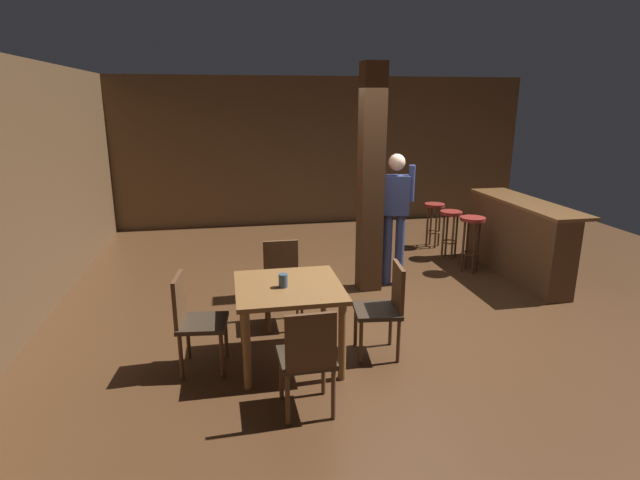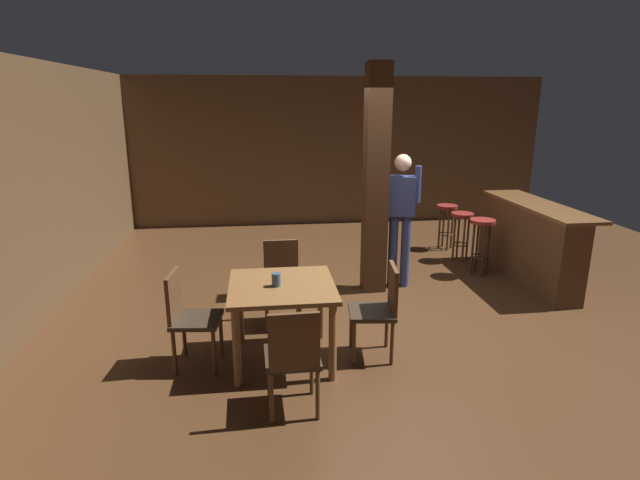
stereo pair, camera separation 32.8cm
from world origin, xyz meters
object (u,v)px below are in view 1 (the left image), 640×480
(chair_west, at_px, (194,318))
(chair_north, at_px, (282,279))
(dining_table, at_px, (289,298))
(bar_stool_near, at_px, (472,231))
(bar_stool_far, at_px, (434,215))
(chair_south, at_px, (308,356))
(bar_counter, at_px, (516,238))
(chair_east, at_px, (385,305))
(standing_person, at_px, (395,210))
(bar_stool_mid, at_px, (451,223))
(napkin_cup, at_px, (283,281))

(chair_west, bearing_deg, chair_north, 43.76)
(dining_table, xyz_separation_m, bar_stool_near, (2.84, 2.04, -0.04))
(dining_table, distance_m, bar_stool_far, 4.38)
(dining_table, bearing_deg, chair_west, 179.85)
(chair_south, xyz_separation_m, bar_counter, (3.34, 2.66, 0.03))
(bar_counter, xyz_separation_m, bar_stool_near, (-0.54, 0.24, 0.06))
(chair_east, relative_size, standing_person, 0.52)
(bar_stool_mid, bearing_deg, chair_west, -143.56)
(bar_stool_near, bearing_deg, chair_east, -132.88)
(bar_stool_near, bearing_deg, napkin_cup, -144.25)
(chair_south, distance_m, chair_east, 1.20)
(chair_west, bearing_deg, chair_south, -44.30)
(dining_table, xyz_separation_m, chair_south, (0.04, -0.86, -0.12))
(napkin_cup, bearing_deg, chair_west, 177.00)
(napkin_cup, xyz_separation_m, bar_stool_mid, (2.89, 2.76, -0.27))
(chair_west, xyz_separation_m, bar_stool_mid, (3.69, 2.72, 0.04))
(bar_stool_mid, bearing_deg, standing_person, -142.30)
(bar_stool_far, bearing_deg, chair_east, -119.68)
(napkin_cup, height_order, standing_person, standing_person)
(chair_south, distance_m, napkin_cup, 0.88)
(chair_east, height_order, bar_stool_mid, chair_east)
(dining_table, xyz_separation_m, chair_north, (0.04, 0.85, -0.12))
(chair_west, height_order, standing_person, standing_person)
(standing_person, relative_size, bar_stool_far, 2.37)
(chair_north, height_order, standing_person, standing_person)
(chair_south, bearing_deg, dining_table, 92.38)
(dining_table, distance_m, standing_person, 2.41)
(dining_table, height_order, chair_south, chair_south)
(chair_west, distance_m, chair_north, 1.23)
(chair_south, bearing_deg, bar_stool_far, 56.35)
(bar_stool_near, height_order, bar_stool_far, bar_stool_near)
(dining_table, distance_m, bar_stool_mid, 3.93)
(chair_east, relative_size, chair_north, 1.00)
(chair_north, height_order, bar_stool_near, chair_north)
(napkin_cup, distance_m, bar_counter, 3.91)
(chair_south, bearing_deg, bar_stool_mid, 51.99)
(chair_west, distance_m, bar_counter, 4.60)
(napkin_cup, bearing_deg, standing_person, 47.58)
(chair_north, bearing_deg, bar_stool_near, 23.01)
(chair_north, relative_size, bar_counter, 0.42)
(napkin_cup, height_order, bar_stool_far, napkin_cup)
(chair_north, bearing_deg, standing_person, 30.40)
(bar_stool_near, relative_size, bar_stool_mid, 1.08)
(standing_person, distance_m, bar_stool_mid, 1.63)
(chair_west, xyz_separation_m, napkin_cup, (0.80, -0.04, 0.31))
(napkin_cup, distance_m, bar_stool_far, 4.45)
(chair_east, bearing_deg, bar_stool_near, 47.12)
(dining_table, xyz_separation_m, bar_stool_far, (2.83, 3.34, -0.09))
(chair_west, bearing_deg, bar_stool_mid, 36.44)
(bar_stool_mid, bearing_deg, napkin_cup, -136.27)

